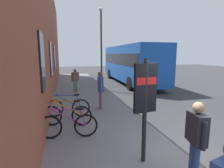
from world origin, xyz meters
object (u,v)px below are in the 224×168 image
pedestrian_near_bus (196,133)px  street_lamp (101,42)px  bicycle_end_of_row (68,107)px  bicycle_under_window (67,115)px  city_bus (130,62)px  bicycle_nearest_sign (68,125)px  pedestrian_by_facade (100,86)px  transit_info_sign (145,95)px  pedestrian_crossing_street (75,78)px

pedestrian_near_bus → street_lamp: (9.78, -0.18, 2.34)m
bicycle_end_of_row → street_lamp: (5.37, -2.52, 2.93)m
bicycle_under_window → city_bus: size_ratio=0.16×
bicycle_under_window → street_lamp: (6.31, -2.57, 2.93)m
city_bus → bicycle_end_of_row: bearing=144.7°
bicycle_nearest_sign → bicycle_under_window: 0.97m
pedestrian_by_facade → bicycle_end_of_row: bearing=115.4°
bicycle_nearest_sign → bicycle_under_window: (0.97, 0.02, 0.00)m
pedestrian_near_bus → transit_info_sign: bearing=40.1°
city_bus → pedestrian_crossing_street: 6.25m
pedestrian_near_bus → street_lamp: street_lamp is taller
bicycle_under_window → pedestrian_crossing_street: (5.79, -0.66, 0.54)m
bicycle_end_of_row → bicycle_under_window: bearing=176.8°
transit_info_sign → city_bus: size_ratio=0.23×
bicycle_nearest_sign → street_lamp: street_lamp is taller
bicycle_under_window → pedestrian_near_bus: size_ratio=1.07×
bicycle_end_of_row → pedestrian_crossing_street: pedestrian_crossing_street is taller
bicycle_under_window → pedestrian_by_facade: (1.64, -1.54, 0.66)m
bicycle_under_window → bicycle_nearest_sign: bearing=-178.6°
bicycle_nearest_sign → pedestrian_near_bus: bearing=-136.7°
pedestrian_by_facade → pedestrian_near_bus: bearing=-170.6°
bicycle_under_window → pedestrian_crossing_street: bearing=-6.5°
pedestrian_by_facade → pedestrian_near_bus: 5.18m
transit_info_sign → city_bus: (11.78, -4.18, 0.20)m
bicycle_nearest_sign → street_lamp: (7.28, -2.54, 2.93)m
bicycle_end_of_row → pedestrian_by_facade: bearing=-64.6°
street_lamp → transit_info_sign: bearing=174.4°
transit_info_sign → pedestrian_by_facade: 4.32m
bicycle_end_of_row → pedestrian_near_bus: 5.02m
bicycle_nearest_sign → bicycle_end_of_row: same height
pedestrian_by_facade → pedestrian_near_bus: size_ratio=1.07×
city_bus → street_lamp: 4.61m
bicycle_under_window → bicycle_end_of_row: bearing=-3.2°
bicycle_end_of_row → transit_info_sign: 4.11m
street_lamp → bicycle_under_window: bearing=157.8°
city_bus → transit_info_sign: bearing=160.5°
pedestrian_near_bus → bicycle_under_window: bearing=34.5°
transit_info_sign → pedestrian_crossing_street: transit_info_sign is taller
street_lamp → bicycle_end_of_row: bearing=154.9°
bicycle_under_window → city_bus: city_bus is taller
street_lamp → pedestrian_crossing_street: bearing=105.1°
transit_info_sign → pedestrian_by_facade: bearing=2.0°
transit_info_sign → pedestrian_near_bus: size_ratio=1.49×
transit_info_sign → street_lamp: street_lamp is taller
pedestrian_by_facade → street_lamp: size_ratio=0.31×
bicycle_nearest_sign → city_bus: 11.76m
street_lamp → city_bus: bearing=-49.4°
pedestrian_crossing_street → pedestrian_by_facade: bearing=-168.1°
transit_info_sign → city_bus: city_bus is taller
transit_info_sign → bicycle_under_window: bearing=32.6°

